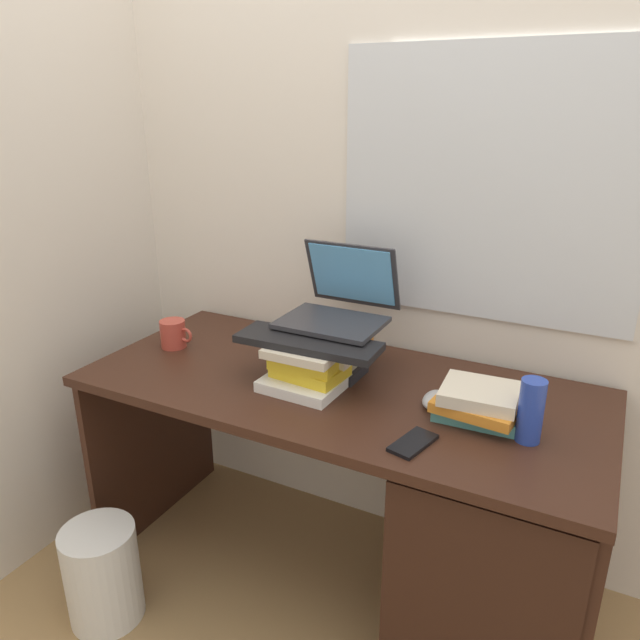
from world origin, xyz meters
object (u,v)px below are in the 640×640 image
Objects in this scene: keyboard at (308,342)px; mug at (174,334)px; desk at (457,520)px; computer_mouse at (435,399)px; book_stack_side at (478,404)px; laptop at (340,302)px; book_stack_keyboard_riser at (307,367)px; cell_phone at (413,443)px; wastebasket at (103,574)px; book_stack_tall at (332,348)px; water_bottle at (531,411)px.

mug is at bearing 171.77° from keyboard.
computer_mouse reaches higher than desk.
book_stack_side is 2.16× the size of computer_mouse.
book_stack_side reaches higher than computer_mouse.
laptop is at bearing 161.06° from computer_mouse.
book_stack_keyboard_riser reaches higher than desk.
laptop is (-0.47, 0.15, 0.16)m from book_stack_side.
cell_phone is (0.36, -0.34, -0.21)m from laptop.
book_stack_tall is at bearing 45.74° from wastebasket.
laptop is at bearing 91.72° from book_stack_tall.
cell_phone is (0.38, -0.16, -0.14)m from keyboard.
book_stack_tall is at bearing 80.52° from keyboard.
computer_mouse is at bearing 9.54° from book_stack_keyboard_riser.
cell_phone is at bearing -43.31° from laptop.
book_stack_side is at bearing 73.85° from cell_phone.
keyboard reaches higher than wastebasket.
book_stack_side is at bearing -14.74° from computer_mouse.
laptop is 0.60m from mug.
laptop reaches higher than water_bottle.
water_bottle is 0.52× the size of wastebasket.
desk is 0.38m from book_stack_side.
keyboard is 0.43m from cell_phone.
desk is 11.27× the size of cell_phone.
book_stack_tall is at bearing 169.07° from book_stack_side.
mug is at bearing 176.58° from water_bottle.
wastebasket is at bearing -134.26° from book_stack_tall.
book_stack_tall is 0.50× the size of keyboard.
laptop is 0.20m from keyboard.
book_stack_side is 0.52m from laptop.
book_stack_side reaches higher than wastebasket.
keyboard reaches higher than computer_mouse.
laptop is 2.46× the size of mug.
water_bottle reaches higher than desk.
keyboard is 4.04× the size of computer_mouse.
keyboard is 0.56m from mug.
cell_phone is (0.93, -0.22, -0.04)m from mug.
cell_phone is 1.07m from wastebasket.
keyboard is at bearing 179.23° from water_bottle.
book_stack_keyboard_riser is 0.37m from computer_mouse.
book_stack_keyboard_riser is (-0.47, -0.03, 0.39)m from desk.
book_stack_side is 0.71× the size of wastebasket.
cell_phone is (-0.11, -0.19, -0.04)m from book_stack_side.
water_bottle is (0.61, -0.19, -0.13)m from laptop.
book_stack_keyboard_riser is at bearing 39.66° from wastebasket.
book_stack_side is 0.22m from cell_phone.
cell_phone is (0.01, -0.22, -0.01)m from computer_mouse.
book_stack_keyboard_riser is at bearing -100.25° from book_stack_tall.
laptop is 0.41m from computer_mouse.
computer_mouse is (0.34, -0.06, -0.07)m from book_stack_tall.
book_stack_keyboard_riser reaches higher than book_stack_side.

